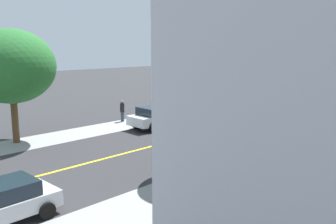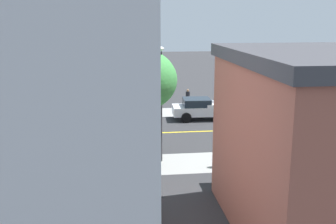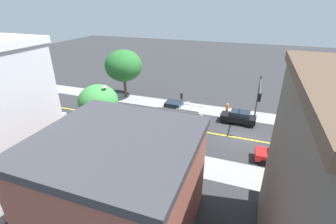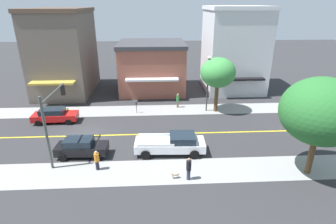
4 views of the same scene
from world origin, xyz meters
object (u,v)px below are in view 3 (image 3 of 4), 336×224
pedestrian_orange_shirt (227,108)px  small_dog (187,102)px  street_tree_right_corner (98,102)px  red_sedan_left_curb (282,156)px  pedestrian_black_shirt (182,97)px  pedestrian_green_shirt (133,148)px  traffic_light_mast (259,95)px  white_pickup_truck (180,109)px  street_lamp (107,109)px  black_sedan_right_curb (239,117)px  parking_meter (186,150)px  street_tree_left_near (123,66)px  silver_sedan_left_curb (49,114)px  fire_hydrant (274,171)px

pedestrian_orange_shirt → small_dog: size_ratio=2.45×
street_tree_right_corner → red_sedan_left_curb: street_tree_right_corner is taller
pedestrian_black_shirt → pedestrian_green_shirt: bearing=-34.6°
traffic_light_mast → white_pickup_truck: (-0.12, 9.57, -3.08)m
street_lamp → black_sedan_right_curb: (9.64, -12.45, -3.21)m
parking_meter → pedestrian_green_shirt: pedestrian_green_shirt is taller
pedestrian_black_shirt → pedestrian_green_shirt: pedestrian_black_shirt is taller
white_pickup_truck → pedestrian_black_shirt: size_ratio=3.34×
street_tree_left_near → silver_sedan_left_curb: street_tree_left_near is taller
traffic_light_mast → street_lamp: bearing=-56.0°
silver_sedan_left_curb → street_tree_left_near: bearing=-117.1°
street_tree_right_corner → small_dog: size_ratio=9.54×
pedestrian_green_shirt → pedestrian_orange_shirt: bearing=25.8°
traffic_light_mast → black_sedan_right_curb: bearing=-89.5°
parking_meter → street_lamp: street_lamp is taller
street_tree_left_near → fire_hydrant: (-12.67, -21.68, -4.60)m
street_tree_right_corner → traffic_light_mast: (9.48, -15.42, -0.73)m
parking_meter → silver_sedan_left_curb: silver_sedan_left_curb is taller
red_sedan_left_curb → pedestrian_orange_shirt: pedestrian_orange_shirt is taller
parking_meter → white_pickup_truck: white_pickup_truck is taller
pedestrian_orange_shirt → small_dog: pedestrian_orange_shirt is taller
street_tree_right_corner → pedestrian_green_shirt: 5.96m
traffic_light_mast → pedestrian_green_shirt: bearing=-45.2°
parking_meter → pedestrian_orange_shirt: size_ratio=0.81×
street_lamp → red_sedan_left_curb: street_lamp is taller
fire_hydrant → red_sedan_left_curb: (2.07, -0.76, 0.38)m
red_sedan_left_curb → silver_sedan_left_curb: (-0.17, 27.60, -0.04)m
white_pickup_truck → fire_hydrant: bearing=144.0°
street_lamp → traffic_light_mast: bearing=-56.0°
street_tree_right_corner → small_dog: street_tree_right_corner is taller
black_sedan_right_curb → white_pickup_truck: white_pickup_truck is taller
parking_meter → small_dog: parking_meter is taller
traffic_light_mast → street_tree_left_near: bearing=-99.7°
traffic_light_mast → pedestrian_green_shirt: 15.79m
street_tree_left_near → red_sedan_left_curb: size_ratio=1.58×
pedestrian_orange_shirt → fire_hydrant: bearing=175.2°
fire_hydrant → pedestrian_black_shirt: (13.06, 12.43, 0.53)m
street_lamp → black_sedan_right_curb: bearing=-52.3°
pedestrian_black_shirt → pedestrian_orange_shirt: bearing=43.9°
red_sedan_left_curb → pedestrian_black_shirt: pedestrian_black_shirt is taller
silver_sedan_left_curb → small_dog: silver_sedan_left_curb is taller
red_sedan_left_curb → pedestrian_green_shirt: size_ratio=2.65×
parking_meter → white_pickup_truck: size_ratio=0.22×
white_pickup_truck → small_dog: white_pickup_truck is taller
parking_meter → red_sedan_left_curb: (2.14, -8.70, -0.07)m
street_tree_left_near → small_dog: street_tree_left_near is taller
pedestrian_black_shirt → pedestrian_orange_shirt: 7.10m
fire_hydrant → traffic_light_mast: 10.12m
pedestrian_green_shirt → traffic_light_mast: bearing=10.1°
pedestrian_black_shirt → pedestrian_green_shirt: size_ratio=1.02×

